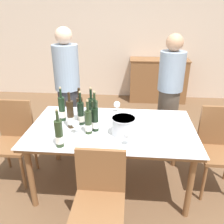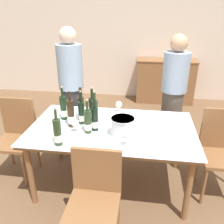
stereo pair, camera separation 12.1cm
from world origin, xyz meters
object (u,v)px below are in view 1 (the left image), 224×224
at_px(dining_table, 112,133).
at_px(chair_right_end, 219,144).
at_px(wine_glass_1, 76,124).
at_px(wine_glass_2, 129,135).
at_px(wine_bottle_7, 81,114).
at_px(sideboard_cabinet, 158,80).
at_px(wine_bottle_5, 80,109).
at_px(chair_left_end, 14,135).
at_px(wine_bottle_0, 88,122).
at_px(person_host, 68,92).
at_px(person_guest_left, 169,96).
at_px(wine_bottle_3, 91,110).
at_px(wine_glass_0, 117,105).
at_px(wine_bottle_6, 95,115).
at_px(wine_bottle_4, 95,120).
at_px(chair_near_front, 99,195).
at_px(wine_bottle_1, 70,115).
at_px(wine_bottle_8, 59,134).
at_px(wine_bottle_2, 62,110).
at_px(ice_bucket, 123,126).

xyz_separation_m(dining_table, chair_right_end, (1.17, 0.09, -0.13)).
relative_size(wine_glass_1, wine_glass_2, 0.95).
distance_m(wine_bottle_7, wine_glass_1, 0.21).
xyz_separation_m(sideboard_cabinet, wine_glass_2, (-0.57, -3.10, 0.40)).
height_order(wine_bottle_5, chair_left_end, wine_bottle_5).
height_order(wine_bottle_0, chair_right_end, wine_bottle_0).
bearing_deg(wine_glass_1, person_host, 108.89).
height_order(wine_glass_2, person_guest_left, person_guest_left).
xyz_separation_m(wine_bottle_7, wine_glass_2, (0.52, -0.39, -0.01)).
bearing_deg(wine_bottle_3, wine_bottle_5, -175.09).
xyz_separation_m(dining_table, wine_glass_0, (0.02, 0.41, 0.16)).
distance_m(wine_bottle_0, wine_bottle_5, 0.33).
bearing_deg(sideboard_cabinet, person_host, -124.89).
bearing_deg(chair_right_end, person_guest_left, 121.95).
height_order(sideboard_cabinet, wine_bottle_5, wine_bottle_5).
bearing_deg(wine_glass_2, wine_bottle_6, 137.39).
bearing_deg(wine_bottle_0, sideboard_cabinet, 71.44).
bearing_deg(wine_bottle_4, chair_near_front, -79.23).
bearing_deg(wine_bottle_4, wine_glass_1, -157.35).
xyz_separation_m(wine_bottle_7, chair_right_end, (1.51, 0.04, -0.32)).
relative_size(sideboard_cabinet, wine_bottle_4, 3.55).
distance_m(person_host, person_guest_left, 1.37).
height_order(wine_bottle_1, chair_left_end, wine_bottle_1).
bearing_deg(wine_bottle_8, chair_right_end, 16.91).
bearing_deg(wine_glass_1, wine_bottle_4, 22.65).
distance_m(wine_bottle_5, chair_left_end, 0.87).
height_order(wine_bottle_3, wine_glass_2, wine_bottle_3).
bearing_deg(wine_bottle_2, wine_bottle_1, -49.61).
distance_m(wine_bottle_4, wine_bottle_6, 0.08).
relative_size(ice_bucket, wine_bottle_7, 0.64).
bearing_deg(wine_bottle_5, wine_bottle_2, -173.12).
distance_m(wine_bottle_6, chair_near_front, 0.84).
height_order(chair_right_end, person_host, person_host).
xyz_separation_m(ice_bucket, chair_right_end, (1.04, 0.22, -0.29)).
xyz_separation_m(wine_bottle_4, chair_right_end, (1.33, 0.17, -0.32)).
distance_m(wine_bottle_1, wine_bottle_5, 0.19).
xyz_separation_m(wine_bottle_4, wine_glass_2, (0.35, -0.26, -0.01)).
bearing_deg(wine_bottle_2, wine_bottle_7, -18.98).
bearing_deg(wine_bottle_0, wine_glass_1, -172.28).
distance_m(wine_bottle_3, wine_bottle_8, 0.60).
height_order(wine_bottle_2, wine_bottle_8, wine_bottle_2).
distance_m(wine_bottle_5, chair_near_front, 1.02).
distance_m(wine_bottle_2, person_host, 0.62).
distance_m(wine_glass_0, chair_left_end, 1.27).
relative_size(dining_table, wine_bottle_7, 4.60).
bearing_deg(wine_bottle_7, chair_near_front, -69.23).
height_order(wine_bottle_0, wine_bottle_4, wine_bottle_0).
bearing_deg(person_guest_left, wine_bottle_6, -136.44).
bearing_deg(wine_glass_1, person_guest_left, 43.20).
bearing_deg(wine_glass_1, wine_bottle_7, 86.42).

